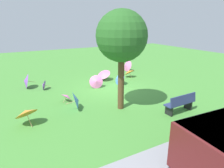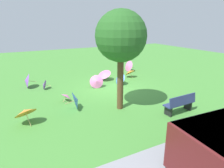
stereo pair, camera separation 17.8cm
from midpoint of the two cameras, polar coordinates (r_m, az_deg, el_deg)
ground at (r=12.26m, az=-0.60°, el=-1.46°), size 40.00×40.00×0.00m
park_bench at (r=9.50m, az=18.95°, el=-5.34°), size 1.62×0.54×0.90m
shade_tree at (r=8.76m, az=2.24°, el=13.62°), size 2.29×2.29×4.59m
parasol_blue_0 at (r=13.04m, az=1.67°, el=1.57°), size 0.85×0.88×0.80m
parasol_pink_0 at (r=16.65m, az=4.09°, el=5.34°), size 0.90×0.96×0.93m
parasol_pink_1 at (r=13.94m, az=-2.92°, el=3.07°), size 1.23×1.25×0.83m
parasol_pink_2 at (r=12.36m, az=-5.07°, el=0.71°), size 0.98×0.91×0.85m
parasol_blue_1 at (r=9.48m, az=-10.79°, el=-4.76°), size 0.79×0.95×0.91m
parasol_orange_0 at (r=14.83m, az=4.65°, el=3.64°), size 0.99×0.97×0.71m
parasol_purple_1 at (r=13.44m, az=-24.33°, el=0.78°), size 0.81×0.96×0.95m
parasol_purple_2 at (r=12.83m, az=-19.86°, el=-0.26°), size 0.63×0.63×0.60m
parasol_pink_4 at (r=10.57m, az=-13.59°, el=-3.46°), size 0.71×0.74×0.54m
parasol_orange_1 at (r=8.72m, az=-24.46°, el=-7.54°), size 1.12×1.08×0.87m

